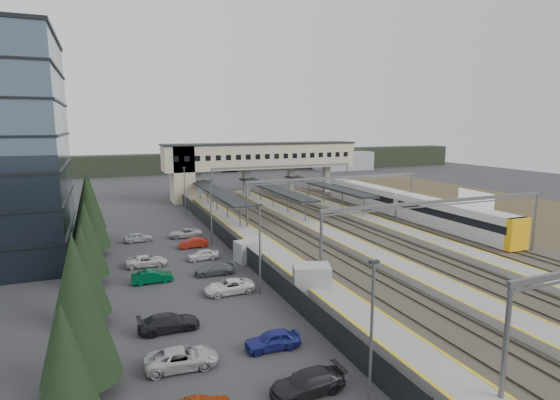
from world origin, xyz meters
name	(u,v)px	position (x,y,z in m)	size (l,w,h in m)	color
ground	(303,258)	(0.00, 0.00, 0.00)	(220.00, 220.00, 0.00)	#2B2B2D
conifer_row	(85,246)	(-22.00, -3.86, 4.84)	(4.42, 49.82, 9.50)	black
car_park	(195,288)	(-13.40, -6.03, 0.61)	(10.53, 44.25, 1.28)	#98979C
lampposts	(230,224)	(-8.00, 1.25, 4.34)	(0.50, 53.25, 8.07)	slate
fence	(234,245)	(-6.50, 5.00, 1.00)	(0.08, 90.00, 2.00)	#26282B
relay_cabin_near	(312,280)	(-3.83, -9.78, 1.33)	(3.78, 3.25, 2.66)	#929597
relay_cabin_far	(248,251)	(-6.09, 1.34, 1.13)	(2.79, 2.45, 2.27)	#929597
rail_corridor	(351,237)	(9.34, 5.00, 0.29)	(34.00, 90.00, 0.92)	#38342B
canopies	(273,189)	(7.00, 27.00, 3.92)	(23.10, 30.00, 3.28)	black
footbridge	(249,159)	(7.70, 42.00, 7.93)	(40.40, 6.40, 11.20)	tan
gantries	(379,195)	(12.00, 3.00, 6.00)	(28.40, 62.28, 7.17)	slate
train	(405,205)	(24.00, 12.97, 2.17)	(3.03, 42.14, 3.81)	beige
billboard	(475,204)	(27.57, 2.37, 3.90)	(0.56, 6.61, 5.74)	slate
scrub_east	(542,218)	(45.00, 5.00, 0.03)	(34.00, 120.00, 0.06)	#3F321E
treeline_far	(248,162)	(23.81, 92.28, 2.95)	(170.00, 19.00, 7.00)	black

